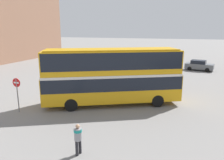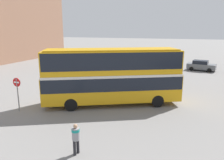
# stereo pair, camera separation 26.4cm
# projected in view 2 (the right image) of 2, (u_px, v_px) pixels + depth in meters

# --- Properties ---
(ground_plane) EXTENTS (240.00, 240.00, 0.00)m
(ground_plane) POSITION_uv_depth(u_px,v_px,m) (112.00, 100.00, 19.13)
(ground_plane) COLOR gray
(double_decker_bus) EXTENTS (10.88, 7.26, 4.56)m
(double_decker_bus) POSITION_uv_depth(u_px,v_px,m) (112.00, 73.00, 17.54)
(double_decker_bus) COLOR gold
(double_decker_bus) RESTS_ON ground_plane
(pedestrian_foreground) EXTENTS (0.47, 0.47, 1.62)m
(pedestrian_foreground) POSITION_uv_depth(u_px,v_px,m) (76.00, 136.00, 10.70)
(pedestrian_foreground) COLOR #232328
(pedestrian_foreground) RESTS_ON ground_plane
(parked_car_kerb_near) EXTENTS (4.25, 1.79, 1.54)m
(parked_car_kerb_near) POSITION_uv_depth(u_px,v_px,m) (153.00, 70.00, 29.07)
(parked_car_kerb_near) COLOR black
(parked_car_kerb_near) RESTS_ON ground_plane
(parked_car_kerb_far) EXTENTS (4.19, 2.41, 1.52)m
(parked_car_kerb_far) POSITION_uv_depth(u_px,v_px,m) (201.00, 66.00, 32.28)
(parked_car_kerb_far) COLOR slate
(parked_car_kerb_far) RESTS_ON ground_plane
(parked_car_side_street) EXTENTS (4.87, 2.67, 1.56)m
(parked_car_side_street) POSITION_uv_depth(u_px,v_px,m) (133.00, 62.00, 35.99)
(parked_car_side_street) COLOR silver
(parked_car_side_street) RESTS_ON ground_plane
(no_entry_sign) EXTENTS (0.67, 0.08, 2.59)m
(no_entry_sign) POSITION_uv_depth(u_px,v_px,m) (17.00, 89.00, 16.21)
(no_entry_sign) COLOR gray
(no_entry_sign) RESTS_ON ground_plane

